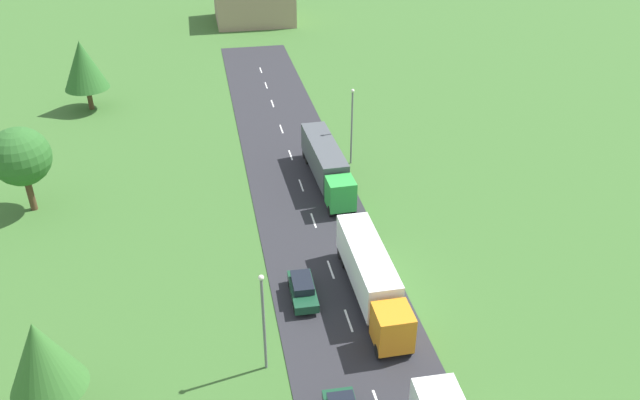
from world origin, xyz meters
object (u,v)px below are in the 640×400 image
truck_second (371,276)px  truck_third (326,163)px  lamppost_third (352,123)px  tree_birch (41,357)px  distant_building (254,2)px  lamppost_second (263,318)px  tree_maple (83,65)px  tree_pine (20,157)px  car_fourth (303,289)px

truck_second → truck_third: (0.40, 18.11, 0.00)m
lamppost_third → tree_birch: size_ratio=1.05×
truck_third → distant_building: distant_building is taller
truck_third → lamppost_second: size_ratio=1.76×
lamppost_second → distant_building: (8.27, 85.05, -0.86)m
lamppost_second → tree_maple: tree_maple is taller
tree_birch → tree_maple: (-3.66, 49.74, 0.27)m
lamppost_second → tree_maple: size_ratio=0.87×
truck_third → lamppost_third: lamppost_third is taller
tree_pine → car_fourth: bearing=-38.2°
car_fourth → lamppost_second: 8.03m
truck_third → distant_building: 61.59m
lamppost_second → tree_birch: 12.62m
tree_maple → tree_pine: size_ratio=1.07×
lamppost_third → distant_building: lamppost_third is taller
truck_second → tree_pine: tree_pine is taller
car_fourth → tree_pine: 28.45m
tree_birch → distant_building: tree_birch is taller
tree_pine → distant_building: tree_pine is taller
lamppost_second → lamppost_third: lamppost_third is taller
truck_third → lamppost_third: (3.36, 3.59, 2.40)m
car_fourth → lamppost_third: size_ratio=0.55×
truck_second → lamppost_third: lamppost_third is taller
truck_third → tree_birch: tree_birch is taller
car_fourth → distant_building: bearing=86.5°
truck_second → lamppost_third: size_ratio=1.56×
tree_maple → tree_pine: (-2.50, -23.87, -0.25)m
lamppost_third → tree_birch: 38.17m
tree_birch → tree_pine: 26.59m
truck_second → tree_pine: 32.83m
lamppost_second → truck_second: bearing=32.4°
lamppost_second → lamppost_third: size_ratio=0.92×
truck_second → lamppost_second: (-8.45, -5.37, 2.07)m
car_fourth → lamppost_second: size_ratio=0.60×
car_fourth → tree_birch: 18.59m
lamppost_second → tree_pine: size_ratio=0.93×
tree_maple → tree_pine: tree_maple is taller
lamppost_second → tree_birch: tree_birch is taller
tree_birch → lamppost_second: bearing=9.6°
truck_second → distant_building: (-0.17, 79.68, 1.21)m
tree_maple → distant_building: 44.69m
tree_birch → distant_building: bearing=76.7°
car_fourth → lamppost_third: bearing=67.2°
truck_third → tree_birch: (-21.25, -25.58, 3.21)m
truck_second → car_fourth: truck_second is taller
car_fourth → tree_maple: bearing=115.4°
lamppost_second → tree_pine: 30.17m
truck_second → tree_pine: (-27.01, 18.39, 3.24)m
tree_maple → distant_building: (24.33, 37.42, -2.27)m
lamppost_third → tree_birch: lamppost_third is taller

